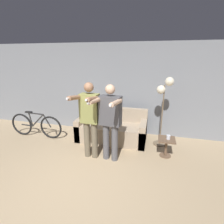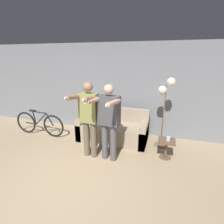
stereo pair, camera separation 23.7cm
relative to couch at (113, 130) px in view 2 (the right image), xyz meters
The scene contains 10 objects.
ground_plane 2.35m from the couch, 98.21° to the right, with size 16.00×16.00×0.00m, color tan.
wall_back 1.24m from the couch, 117.62° to the left, with size 10.00×0.05×2.60m.
couch is the anchor object (origin of this frame).
person_left 1.23m from the couch, 104.50° to the right, with size 0.50×0.69×1.72m.
person_right 1.22m from the couch, 78.36° to the right, with size 0.58×0.72×1.69m.
cat 0.72m from the couch, 112.58° to the left, with size 0.51×0.15×0.18m.
floor_lamp 1.68m from the couch, ahead, with size 0.39×0.34×1.76m.
side_table 1.51m from the couch, 20.30° to the right, with size 0.38×0.38×0.44m.
cup 1.55m from the couch, 20.26° to the right, with size 0.08×0.08×0.09m.
bicycle 2.18m from the couch, behind, with size 1.61×0.07×0.75m.
Camera 2 is at (1.64, -1.93, 2.22)m, focal length 28.00 mm.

